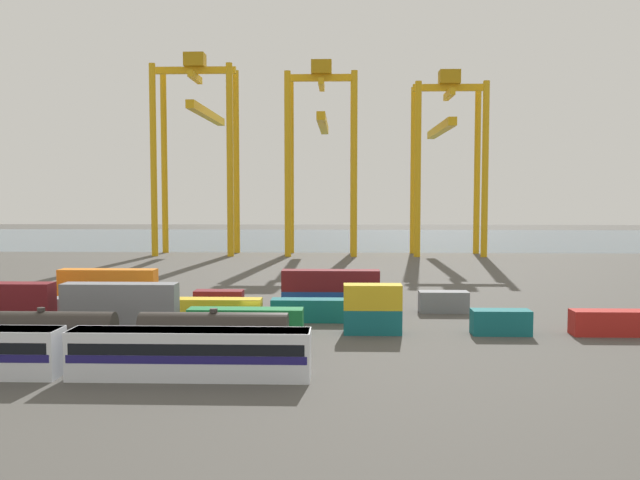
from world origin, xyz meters
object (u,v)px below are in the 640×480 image
at_px(freight_tank_row, 42,332).
at_px(shipping_container_2, 120,320).
at_px(shipping_container_10, 96,309).
at_px(gantry_crane_central, 322,139).
at_px(shipping_container_8, 631,323).
at_px(shipping_container_19, 443,302).
at_px(gantry_crane_west, 199,133).
at_px(passenger_train, 65,351).
at_px(gantry_crane_east, 446,144).

xyz_separation_m(freight_tank_row, shipping_container_2, (4.07, 9.83, -0.68)).
xyz_separation_m(shipping_container_10, gantry_crane_central, (23.56, 89.50, 26.54)).
xyz_separation_m(shipping_container_8, gantry_crane_central, (-34.79, 96.19, 26.54)).
xyz_separation_m(shipping_container_2, shipping_container_10, (-5.09, 6.69, 0.00)).
relative_size(shipping_container_2, shipping_container_19, 2.00).
height_order(shipping_container_19, gantry_crane_west, gantry_crane_west).
xyz_separation_m(shipping_container_19, gantry_crane_central, (-17.52, 82.81, 26.54)).
relative_size(freight_tank_row, shipping_container_10, 3.74).
xyz_separation_m(freight_tank_row, gantry_crane_central, (22.53, 106.02, 25.86)).
relative_size(passenger_train, shipping_container_2, 3.23).
relative_size(shipping_container_10, shipping_container_19, 2.00).
bearing_deg(shipping_container_19, gantry_crane_east, 81.38).
xyz_separation_m(shipping_container_2, shipping_container_19, (35.98, 13.38, 0.00)).
distance_m(shipping_container_10, gantry_crane_central, 96.28).
distance_m(freight_tank_row, shipping_container_8, 58.15).
xyz_separation_m(freight_tank_row, shipping_container_8, (57.31, 9.83, -0.68)).
xyz_separation_m(shipping_container_2, gantry_crane_east, (48.57, 96.42, 25.29)).
xyz_separation_m(passenger_train, shipping_container_2, (-1.42, 17.91, -0.84)).
bearing_deg(gantry_crane_central, gantry_crane_west, 179.36).
xyz_separation_m(gantry_crane_west, gantry_crane_central, (30.11, -0.34, -1.57)).
height_order(freight_tank_row, shipping_container_8, freight_tank_row).
bearing_deg(shipping_container_8, gantry_crane_east, 92.78).
bearing_deg(freight_tank_row, shipping_container_8, 9.73).
relative_size(shipping_container_19, gantry_crane_east, 0.14).
distance_m(shipping_container_19, gantry_crane_east, 87.72).
bearing_deg(freight_tank_row, gantry_crane_central, 78.00).
bearing_deg(shipping_container_10, shipping_container_2, -52.71).
bearing_deg(gantry_crane_west, passenger_train, -83.49).
height_order(freight_tank_row, shipping_container_2, freight_tank_row).
height_order(passenger_train, gantry_crane_east, gantry_crane_east).
relative_size(shipping_container_8, gantry_crane_east, 0.28).
xyz_separation_m(passenger_train, freight_tank_row, (-5.49, 8.08, -0.16)).
height_order(shipping_container_2, gantry_crane_west, gantry_crane_west).
bearing_deg(gantry_crane_central, shipping_container_8, -70.12).
height_order(gantry_crane_central, gantry_crane_east, gantry_crane_central).
xyz_separation_m(passenger_train, gantry_crane_east, (47.15, 114.33, 24.45)).
relative_size(passenger_train, shipping_container_19, 6.47).
bearing_deg(passenger_train, gantry_crane_east, 67.59).
bearing_deg(passenger_train, shipping_container_10, 104.84).
bearing_deg(gantry_crane_west, shipping_container_10, -85.83).
relative_size(shipping_container_2, gantry_crane_central, 0.26).
height_order(shipping_container_2, shipping_container_10, same).
relative_size(freight_tank_row, gantry_crane_west, 0.94).
distance_m(freight_tank_row, shipping_container_2, 10.66).
bearing_deg(shipping_container_8, gantry_crane_west, 123.91).
bearing_deg(gantry_crane_east, passenger_train, -112.41).
height_order(shipping_container_8, shipping_container_19, same).
relative_size(shipping_container_2, shipping_container_8, 1.00).
xyz_separation_m(shipping_container_19, gantry_crane_east, (12.59, 83.04, 25.29)).
distance_m(freight_tank_row, gantry_crane_east, 121.10).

